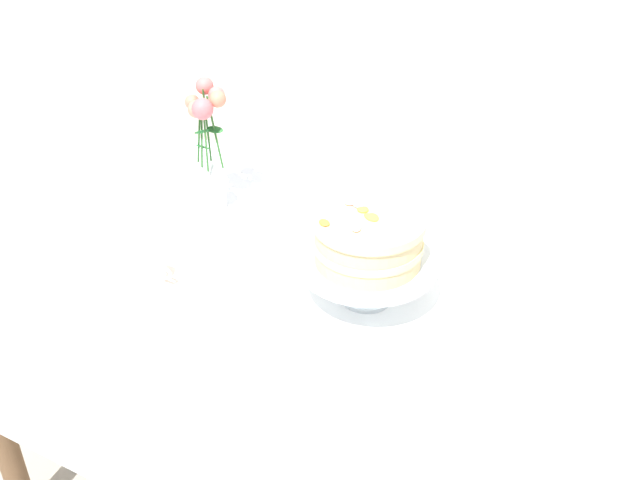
% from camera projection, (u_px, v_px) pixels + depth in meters
% --- Properties ---
extents(dining_table, '(1.40, 1.00, 0.74)m').
position_uv_depth(dining_table, '(287.00, 314.00, 1.70)').
color(dining_table, white).
rests_on(dining_table, ground).
extents(linen_napkin, '(0.36, 0.36, 0.00)m').
position_uv_depth(linen_napkin, '(366.00, 299.00, 1.60)').
color(linen_napkin, white).
rests_on(linen_napkin, dining_table).
extents(cake_stand, '(0.29, 0.29, 0.10)m').
position_uv_depth(cake_stand, '(367.00, 267.00, 1.55)').
color(cake_stand, silver).
rests_on(cake_stand, linen_napkin).
extents(layer_cake, '(0.23, 0.23, 0.11)m').
position_uv_depth(layer_cake, '(368.00, 239.00, 1.51)').
color(layer_cake, beige).
rests_on(layer_cake, cake_stand).
extents(flower_vase, '(0.11, 0.10, 0.34)m').
position_uv_depth(flower_vase, '(208.00, 155.00, 1.85)').
color(flower_vase, silver).
rests_on(flower_vase, dining_table).
extents(teacup, '(0.13, 0.13, 0.07)m').
position_uv_depth(teacup, '(151.00, 273.00, 1.63)').
color(teacup, silver).
rests_on(teacup, dining_table).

